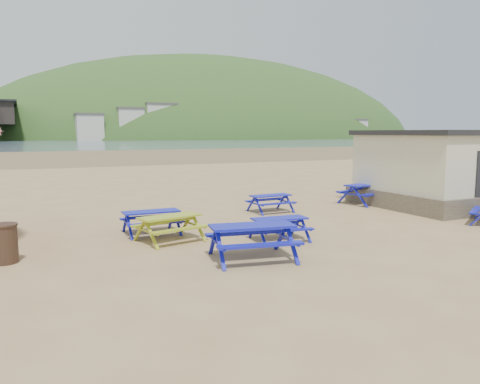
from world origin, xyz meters
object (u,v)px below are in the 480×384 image
picnic_table_blue_a (151,222)px  litter_bin (4,243)px  picnic_table_blue_b (270,203)px  picnic_table_yellow (170,228)px  amenity_block (456,168)px

picnic_table_blue_a → litter_bin: bearing=-156.2°
picnic_table_blue_b → picnic_table_yellow: 5.85m
picnic_table_blue_a → picnic_table_yellow: 1.21m
picnic_table_yellow → amenity_block: bearing=-6.8°
picnic_table_blue_a → amenity_block: bearing=2.1°
picnic_table_blue_b → litter_bin: bearing=-160.5°
picnic_table_blue_a → amenity_block: size_ratio=0.23×
amenity_block → litter_bin: bearing=-173.4°
picnic_table_yellow → amenity_block: size_ratio=0.27×
picnic_table_blue_b → amenity_block: (8.17, -1.57, 1.23)m
picnic_table_yellow → amenity_block: (13.13, 1.52, 1.20)m
picnic_table_blue_b → litter_bin: 9.81m
litter_bin → picnic_table_yellow: bearing=6.8°
litter_bin → picnic_table_blue_b: bearing=21.5°
litter_bin → amenity_block: 17.45m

